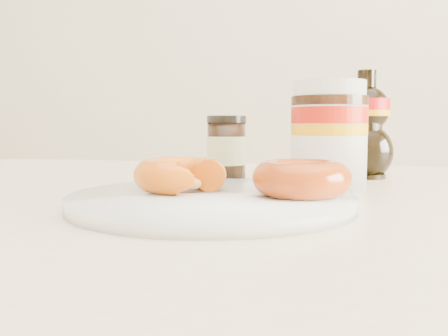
% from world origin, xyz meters
% --- Properties ---
extents(dining_table, '(1.40, 0.90, 0.75)m').
position_xyz_m(dining_table, '(0.00, 0.10, 0.67)').
color(dining_table, beige).
rests_on(dining_table, ground).
extents(plate, '(0.28, 0.28, 0.01)m').
position_xyz_m(plate, '(-0.04, -0.02, 0.76)').
color(plate, white).
rests_on(plate, dining_table).
extents(donut_bitten, '(0.10, 0.10, 0.03)m').
position_xyz_m(donut_bitten, '(-0.08, -0.00, 0.78)').
color(donut_bitten, '#D6610C').
rests_on(donut_bitten, plate).
extents(donut_whole, '(0.13, 0.13, 0.03)m').
position_xyz_m(donut_whole, '(0.04, -0.01, 0.78)').
color(donut_whole, '#9A3609').
rests_on(donut_whole, plate).
extents(nutella_jar, '(0.10, 0.10, 0.14)m').
position_xyz_m(nutella_jar, '(0.06, 0.16, 0.82)').
color(nutella_jar, white).
rests_on(nutella_jar, dining_table).
extents(syrup_bottle, '(0.08, 0.07, 0.16)m').
position_xyz_m(syrup_bottle, '(0.11, 0.31, 0.83)').
color(syrup_bottle, black).
rests_on(syrup_bottle, dining_table).
extents(dark_jar, '(0.06, 0.06, 0.09)m').
position_xyz_m(dark_jar, '(-0.09, 0.25, 0.80)').
color(dark_jar, black).
rests_on(dark_jar, dining_table).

